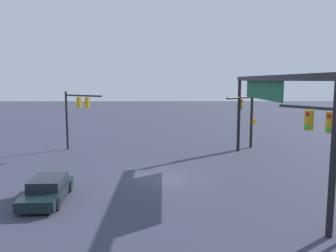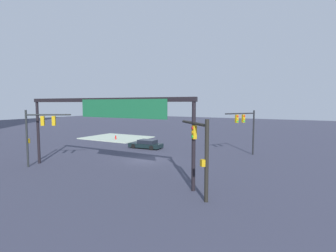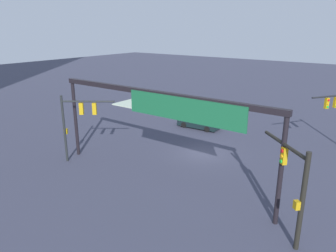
% 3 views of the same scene
% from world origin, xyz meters
% --- Properties ---
extents(ground_plane, '(170.71, 170.71, 0.00)m').
position_xyz_m(ground_plane, '(0.00, 0.00, 0.00)').
color(ground_plane, '#383A4D').
extents(traffic_signal_near_corner, '(2.57, 3.84, 5.42)m').
position_xyz_m(traffic_signal_near_corner, '(-9.08, -8.08, 3.83)').
color(traffic_signal_near_corner, black).
rests_on(traffic_signal_near_corner, ground).
extents(traffic_signal_cross_street, '(3.27, 3.39, 5.30)m').
position_xyz_m(traffic_signal_cross_street, '(-9.79, 7.71, 3.43)').
color(traffic_signal_cross_street, black).
rests_on(traffic_signal_cross_street, ground).
extents(overhead_sign_gantry, '(17.98, 0.43, 6.75)m').
position_xyz_m(overhead_sign_gantry, '(-0.60, 6.74, 5.60)').
color(overhead_sign_gantry, black).
rests_on(overhead_sign_gantry, ground).
extents(sedan_car_approaching, '(4.76, 2.17, 1.21)m').
position_xyz_m(sedan_car_approaching, '(4.18, -6.42, 0.58)').
color(sedan_car_approaching, black).
rests_on(sedan_car_approaching, ground).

